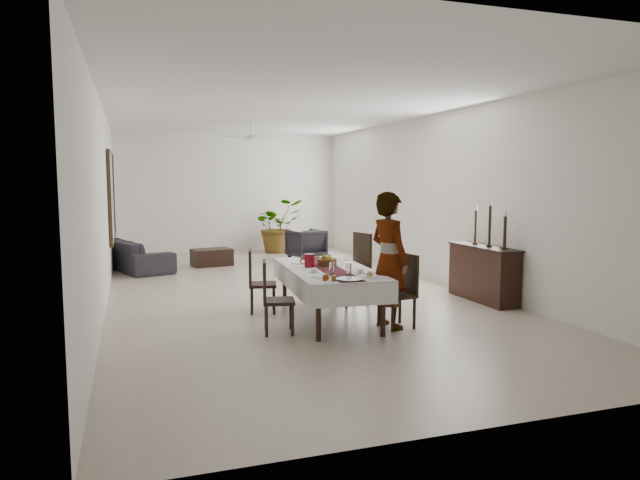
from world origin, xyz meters
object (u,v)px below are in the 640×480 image
at_px(woman, 389,260).
at_px(sideboard_body, 483,274).
at_px(sofa, 137,255).
at_px(dining_table_top, 328,270).
at_px(red_pitcher, 309,261).

distance_m(woman, sideboard_body, 2.46).
bearing_deg(sideboard_body, sofa, 135.71).
xyz_separation_m(woman, sideboard_body, (2.17, 1.05, -0.47)).
bearing_deg(dining_table_top, sofa, 118.48).
height_order(red_pitcher, sofa, red_pitcher).
bearing_deg(dining_table_top, woman, -45.95).
bearing_deg(woman, sofa, 12.63).
bearing_deg(red_pitcher, dining_table_top, -34.96).
bearing_deg(sofa, red_pitcher, -175.63).
bearing_deg(red_pitcher, sideboard_body, 3.47).
relative_size(dining_table_top, sideboard_body, 1.58).
bearing_deg(sideboard_body, dining_table_top, -173.02).
relative_size(red_pitcher, sofa, 0.08).
relative_size(woman, sideboard_body, 1.25).
relative_size(sideboard_body, sofa, 0.64).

